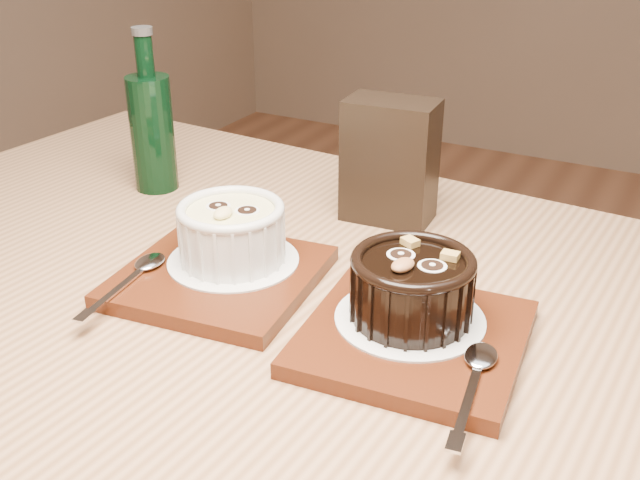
# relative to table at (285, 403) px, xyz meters

# --- Properties ---
(table) EXTENTS (1.25, 0.88, 0.75)m
(table) POSITION_rel_table_xyz_m (0.00, 0.00, 0.00)
(table) COLOR brown
(table) RESTS_ON ground
(tray_left) EXTENTS (0.20, 0.20, 0.01)m
(tray_left) POSITION_rel_table_xyz_m (-0.09, 0.03, 0.10)
(tray_left) COLOR #4E1F0D
(tray_left) RESTS_ON table
(doily_left) EXTENTS (0.13, 0.13, 0.00)m
(doily_left) POSITION_rel_table_xyz_m (-0.09, 0.05, 0.11)
(doily_left) COLOR white
(doily_left) RESTS_ON tray_left
(ramekin_white) EXTENTS (0.10, 0.10, 0.06)m
(ramekin_white) POSITION_rel_table_xyz_m (-0.09, 0.05, 0.14)
(ramekin_white) COLOR silver
(ramekin_white) RESTS_ON doily_left
(spoon_left) EXTENTS (0.04, 0.14, 0.01)m
(spoon_left) POSITION_rel_table_xyz_m (-0.15, -0.03, 0.11)
(spoon_left) COLOR silver
(spoon_left) RESTS_ON tray_left
(tray_right) EXTENTS (0.20, 0.20, 0.01)m
(tray_right) POSITION_rel_table_xyz_m (0.12, 0.02, 0.10)
(tray_right) COLOR #4E1F0D
(tray_right) RESTS_ON table
(doily_right) EXTENTS (0.13, 0.13, 0.00)m
(doily_right) POSITION_rel_table_xyz_m (0.11, 0.04, 0.11)
(doily_right) COLOR white
(doily_right) RESTS_ON tray_right
(ramekin_dark) EXTENTS (0.11, 0.11, 0.06)m
(ramekin_dark) POSITION_rel_table_xyz_m (0.11, 0.04, 0.14)
(ramekin_dark) COLOR black
(ramekin_dark) RESTS_ON doily_right
(spoon_right) EXTENTS (0.04, 0.14, 0.01)m
(spoon_right) POSITION_rel_table_xyz_m (0.18, -0.03, 0.11)
(spoon_right) COLOR silver
(spoon_right) RESTS_ON tray_right
(condiment_stand) EXTENTS (0.10, 0.07, 0.14)m
(condiment_stand) POSITION_rel_table_xyz_m (-0.01, 0.25, 0.16)
(condiment_stand) COLOR black
(condiment_stand) RESTS_ON table
(green_bottle) EXTENTS (0.05, 0.05, 0.20)m
(green_bottle) POSITION_rel_table_xyz_m (-0.30, 0.20, 0.17)
(green_bottle) COLOR black
(green_bottle) RESTS_ON table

